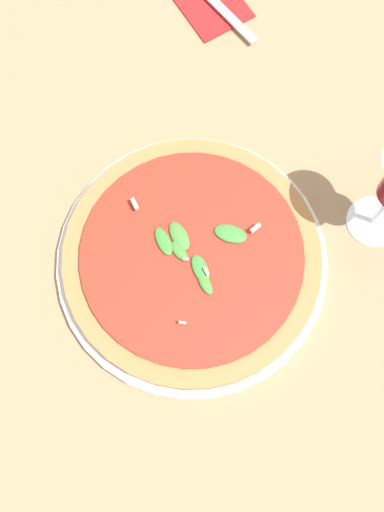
% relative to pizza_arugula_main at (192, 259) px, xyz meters
% --- Properties ---
extents(ground_plane, '(6.00, 6.00, 0.00)m').
position_rel_pizza_arugula_main_xyz_m(ground_plane, '(0.04, -0.01, -0.02)').
color(ground_plane, '#9E7A56').
extents(pizza_arugula_main, '(0.33, 0.33, 0.05)m').
position_rel_pizza_arugula_main_xyz_m(pizza_arugula_main, '(0.00, 0.00, 0.00)').
color(pizza_arugula_main, silver).
rests_on(pizza_arugula_main, ground_plane).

